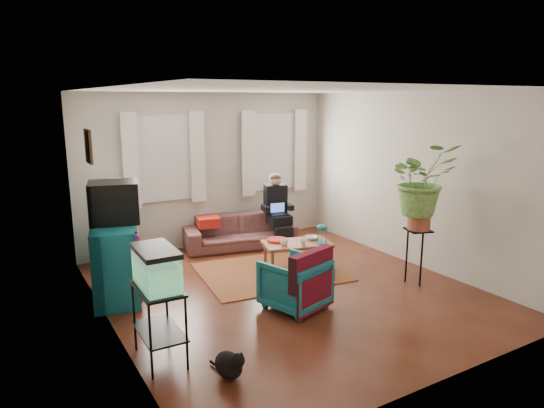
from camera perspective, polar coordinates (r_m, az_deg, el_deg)
floor at (r=6.55m, az=1.81°, el=-10.09°), size 4.50×5.00×0.01m
ceiling at (r=6.06m, az=1.98°, el=13.28°), size 4.50×5.00×0.01m
wall_back at (r=8.36m, az=-7.35°, el=3.97°), size 4.50×0.01×2.60m
wall_front at (r=4.34m, az=19.92°, el=-4.42°), size 4.50×0.01×2.60m
wall_left at (r=5.34m, az=-18.94°, el=-1.29°), size 0.01×5.00×2.60m
wall_right at (r=7.61m, az=16.37°, el=2.75°), size 0.01×5.00×2.60m
window_left at (r=8.03m, az=-12.61°, el=5.24°), size 1.08×0.04×1.38m
window_right at (r=8.88m, az=0.12°, el=6.17°), size 1.08×0.04×1.38m
curtains_left at (r=7.96m, az=-12.43°, el=5.18°), size 1.36×0.06×1.50m
curtains_right at (r=8.81m, az=0.39°, el=6.13°), size 1.36×0.06×1.50m
picture_frame at (r=6.08m, az=-20.72°, el=6.37°), size 0.04×0.32×0.40m
area_rug at (r=7.18m, az=-0.17°, el=-7.99°), size 2.19×1.84×0.01m
sofa at (r=8.29m, az=-3.83°, el=-2.62°), size 1.99×1.11×0.73m
seated_person at (r=8.43m, az=0.60°, el=-0.99°), size 0.58×0.66×1.12m
side_table at (r=7.77m, az=-17.47°, el=-4.35°), size 0.57×0.57×0.69m
table_lamp at (r=7.61m, az=-17.78°, el=0.32°), size 0.43×0.43×0.64m
dresser at (r=6.48m, az=-17.88°, el=-6.40°), size 0.77×1.17×0.97m
crt_tv at (r=6.39m, az=-18.11°, el=0.23°), size 0.70×0.66×0.52m
aquarium_stand at (r=4.92m, az=-13.11°, el=-13.56°), size 0.39×0.68×0.75m
aquarium at (r=4.70m, az=-13.45°, el=-7.25°), size 0.35×0.62×0.40m
black_cat at (r=4.64m, az=-5.15°, el=-18.07°), size 0.29×0.39×0.30m
armchair at (r=5.92m, az=2.69°, el=-9.01°), size 0.83×0.80×0.69m
serape_throw at (r=5.72m, az=4.78°, el=-8.30°), size 0.71×0.36×0.57m
coffee_table at (r=7.28m, az=2.93°, el=-6.07°), size 1.10×0.79×0.41m
cup_a at (r=7.05m, az=1.43°, el=-4.53°), size 0.14×0.14×0.09m
cup_b at (r=7.07m, az=3.70°, el=-4.54°), size 0.11×0.11×0.08m
bowl at (r=7.37m, az=4.74°, el=-3.99°), size 0.24×0.24×0.05m
snack_tray at (r=7.26m, az=0.59°, el=-4.26°), size 0.38×0.38×0.04m
birdcage at (r=7.16m, az=5.90°, el=-3.50°), size 0.20×0.20×0.29m
plant_stand at (r=6.95m, az=16.64°, el=-5.92°), size 0.41×0.41×0.77m
potted_plant at (r=6.73m, az=17.11°, el=1.51°), size 1.07×0.99×0.97m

